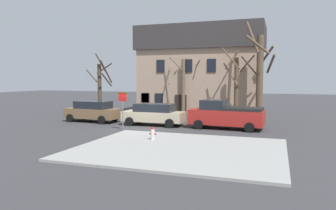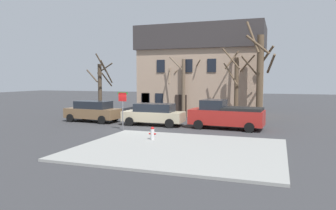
{
  "view_description": "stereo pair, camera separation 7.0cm",
  "coord_description": "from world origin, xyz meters",
  "px_view_note": "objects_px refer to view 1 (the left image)",
  "views": [
    {
      "loc": [
        9.44,
        -20.88,
        3.61
      ],
      "look_at": [
        1.67,
        1.64,
        1.64
      ],
      "focal_mm": 34.24,
      "sensor_mm": 36.0,
      "label": 1
    },
    {
      "loc": [
        9.51,
        -20.85,
        3.61
      ],
      "look_at": [
        1.67,
        1.64,
        1.64
      ],
      "focal_mm": 34.24,
      "sensor_mm": 36.0,
      "label": 2
    }
  ],
  "objects_px": {
    "tree_bare_far": "(237,84)",
    "bicycle_leaning": "(112,112)",
    "tree_bare_mid": "(183,84)",
    "street_sign_pole": "(123,104)",
    "car_beige_wagon": "(154,114)",
    "car_brown_wagon": "(93,111)",
    "building_main": "(202,70)",
    "fire_hydrant": "(153,133)",
    "tree_bare_end": "(260,75)",
    "pickup_truck_red": "(226,115)",
    "tree_bare_near": "(100,85)"
  },
  "relations": [
    {
      "from": "tree_bare_far",
      "to": "bicycle_leaning",
      "type": "bearing_deg",
      "value": -179.07
    },
    {
      "from": "bicycle_leaning",
      "to": "tree_bare_mid",
      "type": "bearing_deg",
      "value": 8.61
    },
    {
      "from": "tree_bare_far",
      "to": "street_sign_pole",
      "type": "height_order",
      "value": "tree_bare_far"
    },
    {
      "from": "tree_bare_mid",
      "to": "car_beige_wagon",
      "type": "xyz_separation_m",
      "value": [
        -0.71,
        -5.59,
        -2.22
      ]
    },
    {
      "from": "car_brown_wagon",
      "to": "building_main",
      "type": "bearing_deg",
      "value": 50.57
    },
    {
      "from": "building_main",
      "to": "fire_hydrant",
      "type": "bearing_deg",
      "value": -87.5
    },
    {
      "from": "car_beige_wagon",
      "to": "fire_hydrant",
      "type": "height_order",
      "value": "car_beige_wagon"
    },
    {
      "from": "tree_bare_mid",
      "to": "bicycle_leaning",
      "type": "bearing_deg",
      "value": -171.39
    },
    {
      "from": "tree_bare_end",
      "to": "fire_hydrant",
      "type": "bearing_deg",
      "value": -116.48
    },
    {
      "from": "car_beige_wagon",
      "to": "street_sign_pole",
      "type": "height_order",
      "value": "street_sign_pole"
    },
    {
      "from": "bicycle_leaning",
      "to": "tree_bare_far",
      "type": "bearing_deg",
      "value": 0.93
    },
    {
      "from": "pickup_truck_red",
      "to": "street_sign_pole",
      "type": "height_order",
      "value": "street_sign_pole"
    },
    {
      "from": "tree_bare_near",
      "to": "car_brown_wagon",
      "type": "xyz_separation_m",
      "value": [
        2.68,
        -5.73,
        -2.02
      ]
    },
    {
      "from": "tree_bare_near",
      "to": "pickup_truck_red",
      "type": "height_order",
      "value": "tree_bare_near"
    },
    {
      "from": "tree_bare_mid",
      "to": "pickup_truck_red",
      "type": "height_order",
      "value": "tree_bare_mid"
    },
    {
      "from": "pickup_truck_red",
      "to": "street_sign_pole",
      "type": "xyz_separation_m",
      "value": [
        -6.65,
        -3.11,
        0.88
      ]
    },
    {
      "from": "tree_bare_near",
      "to": "tree_bare_far",
      "type": "height_order",
      "value": "tree_bare_far"
    },
    {
      "from": "car_brown_wagon",
      "to": "bicycle_leaning",
      "type": "xyz_separation_m",
      "value": [
        -0.55,
        4.29,
        -0.54
      ]
    },
    {
      "from": "tree_bare_mid",
      "to": "car_beige_wagon",
      "type": "relative_size",
      "value": 1.19
    },
    {
      "from": "car_brown_wagon",
      "to": "tree_bare_mid",
      "type": "bearing_deg",
      "value": 40.15
    },
    {
      "from": "car_brown_wagon",
      "to": "bicycle_leaning",
      "type": "height_order",
      "value": "car_brown_wagon"
    },
    {
      "from": "building_main",
      "to": "tree_bare_near",
      "type": "relative_size",
      "value": 1.99
    },
    {
      "from": "fire_hydrant",
      "to": "street_sign_pole",
      "type": "relative_size",
      "value": 0.28
    },
    {
      "from": "tree_bare_end",
      "to": "bicycle_leaning",
      "type": "relative_size",
      "value": 4.74
    },
    {
      "from": "tree_bare_mid",
      "to": "tree_bare_end",
      "type": "xyz_separation_m",
      "value": [
        6.88,
        -1.06,
        0.81
      ]
    },
    {
      "from": "tree_bare_near",
      "to": "fire_hydrant",
      "type": "height_order",
      "value": "tree_bare_near"
    },
    {
      "from": "tree_bare_far",
      "to": "car_brown_wagon",
      "type": "xyz_separation_m",
      "value": [
        -11.32,
        -4.48,
        -2.23
      ]
    },
    {
      "from": "fire_hydrant",
      "to": "car_beige_wagon",
      "type": "bearing_deg",
      "value": 111.09
    },
    {
      "from": "car_brown_wagon",
      "to": "fire_hydrant",
      "type": "height_order",
      "value": "car_brown_wagon"
    },
    {
      "from": "pickup_truck_red",
      "to": "fire_hydrant",
      "type": "relative_size",
      "value": 7.21
    },
    {
      "from": "street_sign_pole",
      "to": "bicycle_leaning",
      "type": "height_order",
      "value": "street_sign_pole"
    },
    {
      "from": "building_main",
      "to": "pickup_truck_red",
      "type": "relative_size",
      "value": 2.28
    },
    {
      "from": "tree_bare_mid",
      "to": "car_brown_wagon",
      "type": "relative_size",
      "value": 1.19
    },
    {
      "from": "pickup_truck_red",
      "to": "bicycle_leaning",
      "type": "xyz_separation_m",
      "value": [
        -11.68,
        4.43,
        -0.64
      ]
    },
    {
      "from": "street_sign_pole",
      "to": "bicycle_leaning",
      "type": "bearing_deg",
      "value": 123.7
    },
    {
      "from": "tree_bare_far",
      "to": "tree_bare_end",
      "type": "xyz_separation_m",
      "value": [
        1.88,
        -0.21,
        0.78
      ]
    },
    {
      "from": "building_main",
      "to": "car_beige_wagon",
      "type": "bearing_deg",
      "value": -100.37
    },
    {
      "from": "tree_bare_near",
      "to": "tree_bare_end",
      "type": "xyz_separation_m",
      "value": [
        15.87,
        -1.47,
        0.99
      ]
    },
    {
      "from": "tree_bare_end",
      "to": "car_beige_wagon",
      "type": "height_order",
      "value": "tree_bare_end"
    },
    {
      "from": "tree_bare_near",
      "to": "building_main",
      "type": "bearing_deg",
      "value": 17.34
    },
    {
      "from": "car_beige_wagon",
      "to": "pickup_truck_red",
      "type": "relative_size",
      "value": 0.89
    },
    {
      "from": "tree_bare_far",
      "to": "pickup_truck_red",
      "type": "height_order",
      "value": "tree_bare_far"
    },
    {
      "from": "car_beige_wagon",
      "to": "bicycle_leaning",
      "type": "xyz_separation_m",
      "value": [
        -6.15,
        4.55,
        -0.52
      ]
    },
    {
      "from": "building_main",
      "to": "tree_bare_mid",
      "type": "relative_size",
      "value": 2.17
    },
    {
      "from": "tree_bare_mid",
      "to": "tree_bare_end",
      "type": "height_order",
      "value": "tree_bare_end"
    },
    {
      "from": "building_main",
      "to": "tree_bare_far",
      "type": "bearing_deg",
      "value": -47.15
    },
    {
      "from": "tree_bare_near",
      "to": "car_brown_wagon",
      "type": "distance_m",
      "value": 6.64
    },
    {
      "from": "fire_hydrant",
      "to": "street_sign_pole",
      "type": "height_order",
      "value": "street_sign_pole"
    },
    {
      "from": "car_brown_wagon",
      "to": "car_beige_wagon",
      "type": "bearing_deg",
      "value": -2.69
    },
    {
      "from": "tree_bare_near",
      "to": "tree_bare_far",
      "type": "bearing_deg",
      "value": -5.13
    }
  ]
}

